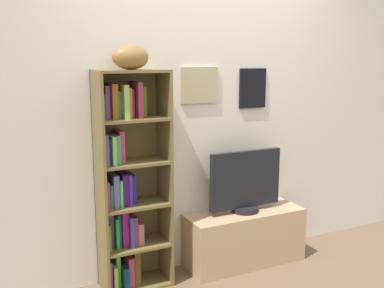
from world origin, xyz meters
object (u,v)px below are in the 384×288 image
(bookshelf, at_px, (126,186))
(television, at_px, (246,182))
(football, at_px, (131,57))
(tv_stand, at_px, (244,237))

(bookshelf, relative_size, television, 2.52)
(bookshelf, bearing_deg, football, -30.98)
(bookshelf, relative_size, tv_stand, 1.61)
(football, relative_size, tv_stand, 0.26)
(tv_stand, bearing_deg, television, 90.00)
(bookshelf, bearing_deg, television, -4.04)
(football, xyz_separation_m, tv_stand, (0.94, -0.04, -1.48))
(television, bearing_deg, bookshelf, 175.96)
(football, distance_m, tv_stand, 1.76)
(television, bearing_deg, tv_stand, -90.00)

